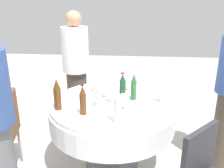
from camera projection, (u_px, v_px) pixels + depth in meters
ground_plane at (112, 163)px, 2.72m from camera, size 10.00×10.00×0.00m
dining_table at (112, 116)px, 2.52m from camera, size 1.26×1.26×0.74m
bottle_clear_west at (118, 106)px, 2.02m from camera, size 0.07×0.07×0.32m
bottle_green_front at (134, 87)px, 2.48m from camera, size 0.06×0.06×0.29m
bottle_clear_left at (98, 95)px, 2.32m from camera, size 0.06×0.06×0.27m
bottle_dark_green_right at (123, 89)px, 2.42m from camera, size 0.06×0.06×0.31m
bottle_brown_inner at (57, 95)px, 2.27m from camera, size 0.07×0.07×0.31m
bottle_brown_south at (83, 101)px, 2.18m from camera, size 0.06×0.06×0.28m
wine_glass_right at (163, 91)px, 2.43m from camera, size 0.07×0.07×0.16m
wine_glass_inner at (124, 99)px, 2.28m from camera, size 0.07×0.07×0.15m
wine_glass_south at (110, 94)px, 2.43m from camera, size 0.08×0.08×0.13m
wine_glass_near at (87, 92)px, 2.42m from camera, size 0.06×0.06×0.16m
wine_glass_far at (105, 88)px, 2.54m from camera, size 0.07×0.07×0.14m
plate_far at (145, 107)px, 2.34m from camera, size 0.21×0.21×0.02m
plate_mid at (92, 90)px, 2.75m from camera, size 0.26×0.26×0.04m
plate_north at (125, 89)px, 2.78m from camera, size 0.25×0.25×0.04m
fork_front at (101, 114)px, 2.21m from camera, size 0.18×0.03×0.00m
folded_napkin at (147, 93)px, 2.65m from camera, size 0.14×0.14×0.02m
person_left at (76, 70)px, 3.21m from camera, size 0.34×0.34×1.57m
chair_south at (2, 129)px, 2.41m from camera, size 0.48×0.48×0.87m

